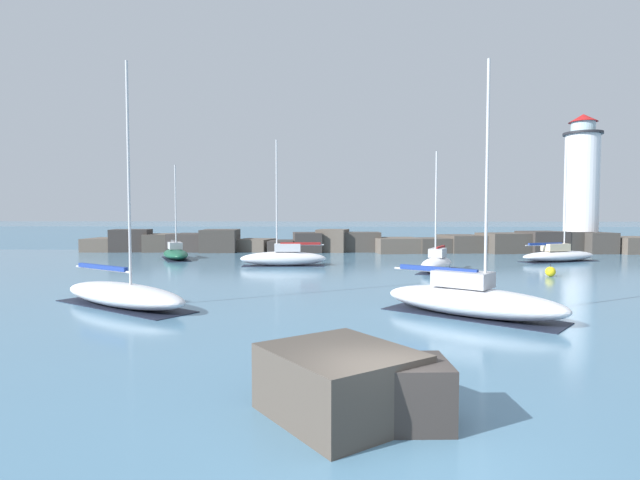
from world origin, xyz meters
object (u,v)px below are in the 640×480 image
object	(u,v)px
lighthouse	(581,192)
mooring_buoy_orange_near	(550,272)
sailboat_moored_0	(123,294)
sailboat_moored_2	(176,253)
sailboat_moored_3	(437,263)
sailboat_moored_5	(284,257)
sailboat_moored_1	(470,299)
sailboat_moored_4	(558,255)

from	to	relation	value
lighthouse	mooring_buoy_orange_near	size ratio (longest dim) A/B	17.65
lighthouse	sailboat_moored_0	distance (m)	51.58
mooring_buoy_orange_near	sailboat_moored_2	bearing A→B (deg)	157.73
sailboat_moored_3	sailboat_moored_5	xyz separation A→B (m)	(-11.81, 3.36, 0.07)
sailboat_moored_3	lighthouse	bearing A→B (deg)	45.29
sailboat_moored_1	sailboat_moored_5	distance (m)	22.24
lighthouse	sailboat_moored_5	world-z (taller)	lighthouse
sailboat_moored_0	sailboat_moored_1	xyz separation A→B (m)	(15.36, -1.56, 0.13)
lighthouse	sailboat_moored_3	size ratio (longest dim) A/B	1.75
sailboat_moored_0	sailboat_moored_1	size ratio (longest dim) A/B	1.06
sailboat_moored_3	sailboat_moored_4	xyz separation A→B (m)	(12.40, 8.08, -0.03)
sailboat_moored_4	sailboat_moored_1	bearing A→B (deg)	-120.02
sailboat_moored_0	mooring_buoy_orange_near	world-z (taller)	sailboat_moored_0
sailboat_moored_3	sailboat_moored_0	bearing A→B (deg)	-138.97
sailboat_moored_2	sailboat_moored_3	size ratio (longest dim) A/B	1.00
sailboat_moored_4	sailboat_moored_5	bearing A→B (deg)	-168.95
lighthouse	sailboat_moored_1	xyz separation A→B (m)	(-21.84, -36.74, -6.09)
sailboat_moored_0	mooring_buoy_orange_near	distance (m)	27.01
sailboat_moored_0	sailboat_moored_1	distance (m)	15.44
sailboat_moored_2	sailboat_moored_3	distance (m)	24.52
sailboat_moored_2	mooring_buoy_orange_near	xyz separation A→B (m)	(29.81, -12.21, -0.24)
sailboat_moored_5	sailboat_moored_1	bearing A→B (deg)	-63.27
sailboat_moored_5	sailboat_moored_3	bearing A→B (deg)	-15.87
sailboat_moored_1	sailboat_moored_5	xyz separation A→B (m)	(-10.00, 19.86, 0.01)
sailboat_moored_3	sailboat_moored_5	size ratio (longest dim) A/B	0.86
mooring_buoy_orange_near	lighthouse	bearing A→B (deg)	60.88
lighthouse	sailboat_moored_5	distance (m)	36.55
sailboat_moored_2	sailboat_moored_1	bearing A→B (deg)	-50.81
sailboat_moored_0	sailboat_moored_2	distance (m)	24.75
sailboat_moored_3	sailboat_moored_5	bearing A→B (deg)	164.13
sailboat_moored_1	sailboat_moored_2	size ratio (longest dim) A/B	1.18
sailboat_moored_0	sailboat_moored_3	xyz separation A→B (m)	(17.17, 14.94, 0.07)
lighthouse	sailboat_moored_4	xyz separation A→B (m)	(-7.64, -12.15, -6.19)
lighthouse	sailboat_moored_1	distance (m)	43.17
sailboat_moored_2	mooring_buoy_orange_near	size ratio (longest dim) A/B	10.07
lighthouse	sailboat_moored_5	size ratio (longest dim) A/B	1.50
sailboat_moored_4	sailboat_moored_5	xyz separation A→B (m)	(-24.21, -4.73, 0.10)
sailboat_moored_1	mooring_buoy_orange_near	xyz separation A→B (m)	(8.88, 13.47, -0.35)
lighthouse	sailboat_moored_5	bearing A→B (deg)	-152.07
sailboat_moored_4	mooring_buoy_orange_near	xyz separation A→B (m)	(-5.33, -11.12, -0.26)
lighthouse	sailboat_moored_2	world-z (taller)	lighthouse
sailboat_moored_1	sailboat_moored_0	bearing A→B (deg)	174.20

